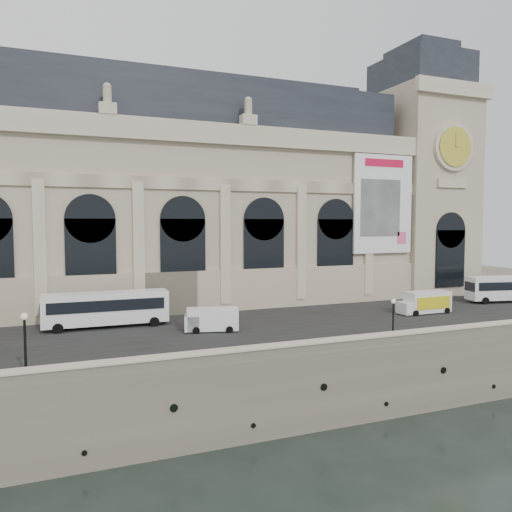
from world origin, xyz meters
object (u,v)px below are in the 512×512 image
at_px(lamp_right, 393,321).
at_px(van_c, 209,320).
at_px(box_truck, 425,303).
at_px(bus_right, 510,288).
at_px(lamp_left, 25,347).
at_px(bus_left, 106,308).

bearing_deg(lamp_right, van_c, 142.55).
bearing_deg(lamp_right, box_truck, 39.99).
relative_size(van_c, box_truck, 0.85).
xyz_separation_m(bus_right, van_c, (-42.09, -2.31, -0.77)).
bearing_deg(lamp_left, bus_right, 12.02).
bearing_deg(bus_left, lamp_left, -112.93).
xyz_separation_m(van_c, lamp_right, (13.66, -10.46, 0.78)).
bearing_deg(box_truck, van_c, 179.69).
xyz_separation_m(bus_left, bus_right, (51.18, -3.24, -0.08)).
bearing_deg(bus_left, van_c, -31.41).
bearing_deg(bus_right, box_truck, -171.37).
height_order(box_truck, lamp_left, lamp_left).
relative_size(bus_left, van_c, 2.24).
relative_size(bus_right, van_c, 2.19).
xyz_separation_m(lamp_left, lamp_right, (29.32, -0.48, -0.35)).
bearing_deg(box_truck, lamp_right, -140.01).
xyz_separation_m(bus_left, van_c, (9.09, -5.55, -0.84)).
xyz_separation_m(box_truck, lamp_right, (-12.31, -10.32, 0.64)).
relative_size(bus_right, box_truck, 1.85).
height_order(van_c, box_truck, box_truck).
distance_m(bus_left, van_c, 10.68).
bearing_deg(van_c, box_truck, -0.31).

